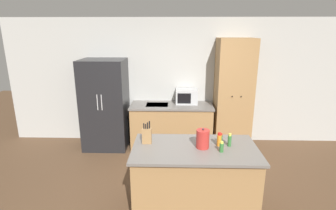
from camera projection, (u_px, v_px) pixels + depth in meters
name	position (u px, v px, depth m)	size (l,w,h in m)	color
ground_plane	(178.00, 205.00, 3.65)	(14.00, 14.00, 0.00)	brown
wall_back	(178.00, 82.00, 5.53)	(7.20, 0.06, 2.60)	#B2B2AD
refrigerator	(105.00, 104.00, 5.30)	(0.87, 0.77, 1.81)	black
back_counter	(171.00, 125.00, 5.43)	(1.67, 0.69, 0.89)	#9E7547
pantry_cabinet	(233.00, 95.00, 5.23)	(0.70, 0.64, 2.21)	#9E7547
kitchen_island	(194.00, 179.00, 3.45)	(1.59, 0.89, 0.91)	#9E7547
microwave	(186.00, 96.00, 5.38)	(0.44, 0.36, 0.29)	#B2B5B7
knife_block	(147.00, 135.00, 3.42)	(0.12, 0.07, 0.31)	#9E7547
spice_bottle_tall_dark	(221.00, 139.00, 3.41)	(0.04, 0.04, 0.15)	#337033
spice_bottle_short_red	(219.00, 140.00, 3.35)	(0.06, 0.06, 0.18)	orange
spice_bottle_amber_oil	(222.00, 147.00, 3.19)	(0.05, 0.05, 0.14)	#337033
spice_bottle_green_herb	(230.00, 140.00, 3.34)	(0.05, 0.05, 0.17)	#337033
kettle	(203.00, 139.00, 3.29)	(0.17, 0.17, 0.26)	#B72D28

